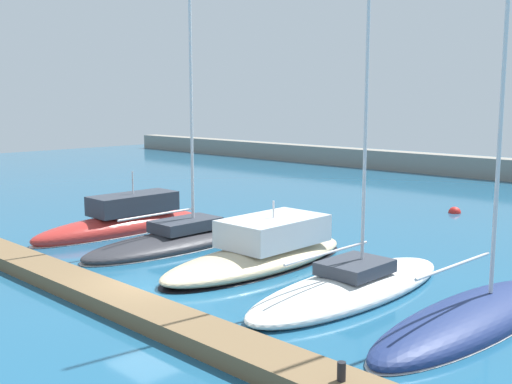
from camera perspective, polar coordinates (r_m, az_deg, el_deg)
ground_plane at (r=21.97m, az=-9.75°, el=-9.39°), size 120.00×120.00×0.00m
dock_pier at (r=21.05m, az=-13.30°, el=-9.57°), size 24.19×1.57×0.51m
motorboat_red_nearest at (r=32.16m, az=-12.19°, el=-2.77°), size 2.53×9.71×3.51m
sailboat_charcoal_second at (r=28.80m, az=-7.22°, el=-4.32°), size 3.25×10.01×21.16m
motorboat_sand_third at (r=25.36m, az=0.66°, el=-5.48°), size 3.45×9.93×2.79m
sailboat_white_fourth at (r=21.95m, az=8.90°, el=-8.56°), size 3.19×10.13×17.34m
sailboat_navy_fifth at (r=20.09m, az=19.44°, el=-10.87°), size 2.98×10.32×17.69m
mooring_buoy_red at (r=38.66m, az=17.96°, el=-1.86°), size 0.74×0.74×0.74m
dock_bollard at (r=14.38m, az=7.94°, el=-16.18°), size 0.20×0.20×0.44m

